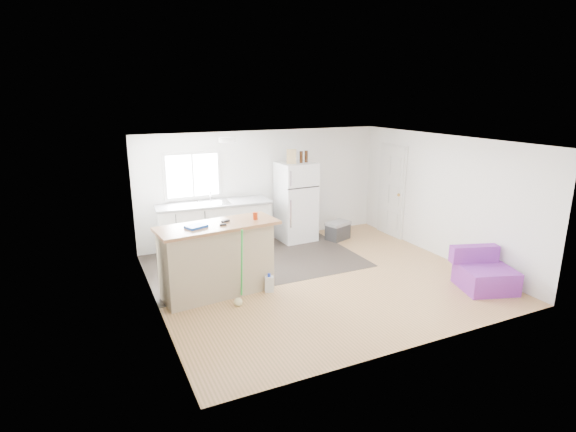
{
  "coord_description": "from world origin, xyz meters",
  "views": [
    {
      "loc": [
        -3.61,
        -6.45,
        3.14
      ],
      "look_at": [
        -0.26,
        0.7,
        0.99
      ],
      "focal_mm": 28.0,
      "sensor_mm": 36.0,
      "label": 1
    }
  ],
  "objects_px": {
    "purple_seat": "(484,274)",
    "bottle_right": "(306,156)",
    "bottle_left": "(301,157)",
    "kitchen_cabinets": "(215,227)",
    "cardboard_box": "(291,156)",
    "peninsula": "(217,259)",
    "cooler": "(338,230)",
    "mop": "(239,290)",
    "blue_tray": "(196,226)",
    "red_cup": "(255,216)",
    "refrigerator": "(296,202)",
    "cleaner_jug": "(269,284)"
  },
  "relations": [
    {
      "from": "red_cup",
      "to": "bottle_left",
      "type": "xyz_separation_m",
      "value": [
        1.79,
        1.92,
        0.62
      ]
    },
    {
      "from": "mop",
      "to": "red_cup",
      "type": "height_order",
      "value": "red_cup"
    },
    {
      "from": "mop",
      "to": "cooler",
      "type": "bearing_deg",
      "value": 46.95
    },
    {
      "from": "refrigerator",
      "to": "red_cup",
      "type": "relative_size",
      "value": 14.36
    },
    {
      "from": "refrigerator",
      "to": "cooler",
      "type": "relative_size",
      "value": 2.78
    },
    {
      "from": "peninsula",
      "to": "refrigerator",
      "type": "height_order",
      "value": "refrigerator"
    },
    {
      "from": "peninsula",
      "to": "bottle_right",
      "type": "relative_size",
      "value": 7.89
    },
    {
      "from": "kitchen_cabinets",
      "to": "cardboard_box",
      "type": "xyz_separation_m",
      "value": [
        1.69,
        -0.1,
        1.35
      ]
    },
    {
      "from": "cardboard_box",
      "to": "bottle_right",
      "type": "xyz_separation_m",
      "value": [
        0.37,
        0.04,
        -0.02
      ]
    },
    {
      "from": "mop",
      "to": "bottle_right",
      "type": "height_order",
      "value": "bottle_right"
    },
    {
      "from": "purple_seat",
      "to": "bottle_right",
      "type": "xyz_separation_m",
      "value": [
        -1.47,
        3.63,
        1.6
      ]
    },
    {
      "from": "peninsula",
      "to": "cooler",
      "type": "bearing_deg",
      "value": 20.53
    },
    {
      "from": "kitchen_cabinets",
      "to": "purple_seat",
      "type": "bearing_deg",
      "value": -42.06
    },
    {
      "from": "blue_tray",
      "to": "bottle_left",
      "type": "bearing_deg",
      "value": 35.27
    },
    {
      "from": "refrigerator",
      "to": "bottle_left",
      "type": "height_order",
      "value": "bottle_left"
    },
    {
      "from": "cooler",
      "to": "cardboard_box",
      "type": "height_order",
      "value": "cardboard_box"
    },
    {
      "from": "purple_seat",
      "to": "red_cup",
      "type": "xyz_separation_m",
      "value": [
        -3.4,
        1.67,
        0.99
      ]
    },
    {
      "from": "cooler",
      "to": "cardboard_box",
      "type": "relative_size",
      "value": 2.06
    },
    {
      "from": "blue_tray",
      "to": "cardboard_box",
      "type": "xyz_separation_m",
      "value": [
        2.55,
        1.96,
        0.68
      ]
    },
    {
      "from": "refrigerator",
      "to": "blue_tray",
      "type": "relative_size",
      "value": 5.74
    },
    {
      "from": "cooler",
      "to": "blue_tray",
      "type": "distance_m",
      "value": 4.04
    },
    {
      "from": "cooler",
      "to": "red_cup",
      "type": "bearing_deg",
      "value": -168.34
    },
    {
      "from": "cleaner_jug",
      "to": "bottle_left",
      "type": "bearing_deg",
      "value": 71.3
    },
    {
      "from": "refrigerator",
      "to": "bottle_right",
      "type": "xyz_separation_m",
      "value": [
        0.22,
        -0.04,
        0.99
      ]
    },
    {
      "from": "kitchen_cabinets",
      "to": "purple_seat",
      "type": "xyz_separation_m",
      "value": [
        3.52,
        -3.69,
        -0.28
      ]
    },
    {
      "from": "purple_seat",
      "to": "mop",
      "type": "distance_m",
      "value": 4.05
    },
    {
      "from": "purple_seat",
      "to": "cleaner_jug",
      "type": "relative_size",
      "value": 3.2
    },
    {
      "from": "mop",
      "to": "blue_tray",
      "type": "distance_m",
      "value": 1.18
    },
    {
      "from": "kitchen_cabinets",
      "to": "refrigerator",
      "type": "distance_m",
      "value": 1.87
    },
    {
      "from": "cleaner_jug",
      "to": "cardboard_box",
      "type": "height_order",
      "value": "cardboard_box"
    },
    {
      "from": "refrigerator",
      "to": "cleaner_jug",
      "type": "distance_m",
      "value": 2.89
    },
    {
      "from": "mop",
      "to": "kitchen_cabinets",
      "type": "bearing_deg",
      "value": 93.93
    },
    {
      "from": "peninsula",
      "to": "bottle_right",
      "type": "height_order",
      "value": "bottle_right"
    },
    {
      "from": "cooler",
      "to": "bottle_right",
      "type": "relative_size",
      "value": 2.48
    },
    {
      "from": "bottle_left",
      "to": "cardboard_box",
      "type": "bearing_deg",
      "value": -179.82
    },
    {
      "from": "mop",
      "to": "blue_tray",
      "type": "relative_size",
      "value": 4.09
    },
    {
      "from": "purple_seat",
      "to": "bottle_right",
      "type": "bearing_deg",
      "value": 130.39
    },
    {
      "from": "refrigerator",
      "to": "mop",
      "type": "bearing_deg",
      "value": -133.81
    },
    {
      "from": "peninsula",
      "to": "mop",
      "type": "xyz_separation_m",
      "value": [
        0.18,
        -0.52,
        -0.36
      ]
    },
    {
      "from": "purple_seat",
      "to": "kitchen_cabinets",
      "type": "bearing_deg",
      "value": 152.03
    },
    {
      "from": "peninsula",
      "to": "cleaner_jug",
      "type": "xyz_separation_m",
      "value": [
        0.77,
        -0.29,
        -0.46
      ]
    },
    {
      "from": "purple_seat",
      "to": "bottle_left",
      "type": "height_order",
      "value": "bottle_left"
    },
    {
      "from": "cardboard_box",
      "to": "mop",
      "type": "bearing_deg",
      "value": -130.03
    },
    {
      "from": "kitchen_cabinets",
      "to": "peninsula",
      "type": "height_order",
      "value": "kitchen_cabinets"
    },
    {
      "from": "kitchen_cabinets",
      "to": "purple_seat",
      "type": "height_order",
      "value": "kitchen_cabinets"
    },
    {
      "from": "peninsula",
      "to": "bottle_left",
      "type": "xyz_separation_m",
      "value": [
        2.46,
        1.92,
        1.25
      ]
    },
    {
      "from": "purple_seat",
      "to": "bottle_left",
      "type": "bearing_deg",
      "value": 132.47
    },
    {
      "from": "peninsula",
      "to": "cooler",
      "type": "height_order",
      "value": "peninsula"
    },
    {
      "from": "cardboard_box",
      "to": "bottle_left",
      "type": "height_order",
      "value": "cardboard_box"
    },
    {
      "from": "refrigerator",
      "to": "red_cup",
      "type": "distance_m",
      "value": 2.66
    }
  ]
}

